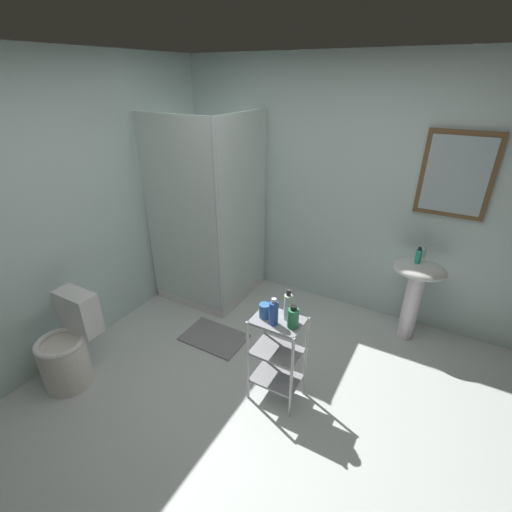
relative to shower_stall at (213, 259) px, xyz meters
name	(u,v)px	position (x,y,z in m)	size (l,w,h in m)	color
ground_plane	(253,414)	(1.22, -1.22, -0.47)	(4.20, 4.20, 0.02)	silver
wall_back	(346,191)	(1.23, 0.63, 0.79)	(4.20, 0.14, 2.50)	silver
wall_left	(60,216)	(-0.63, -1.22, 0.79)	(0.10, 4.20, 2.50)	silver
shower_stall	(213,259)	(0.00, 0.00, 0.00)	(0.92, 0.92, 2.00)	white
pedestal_sink	(416,285)	(2.06, 0.30, 0.12)	(0.46, 0.37, 0.81)	white
sink_faucet	(424,253)	(2.06, 0.42, 0.40)	(0.03, 0.03, 0.10)	silver
toilet	(69,349)	(-0.26, -1.64, -0.15)	(0.37, 0.49, 0.76)	white
storage_cart	(277,353)	(1.29, -0.98, -0.03)	(0.38, 0.28, 0.74)	silver
hand_soap_bottle	(418,256)	(2.03, 0.29, 0.41)	(0.05, 0.05, 0.15)	#2DBC99
lotion_bottle_white	(288,306)	(1.34, -0.93, 0.38)	(0.06, 0.06, 0.24)	white
body_wash_bottle_green	(293,318)	(1.41, -1.00, 0.35)	(0.08, 0.08, 0.17)	#2D8A56
shampoo_bottle_blue	(274,313)	(1.28, -1.03, 0.37)	(0.06, 0.06, 0.21)	#2C56B3
rinse_cup	(265,311)	(1.19, -1.00, 0.33)	(0.08, 0.08, 0.11)	#3870B2
bath_mat	(214,337)	(0.45, -0.65, -0.45)	(0.60, 0.40, 0.02)	gray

